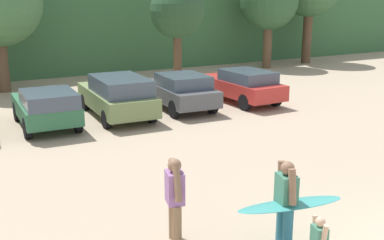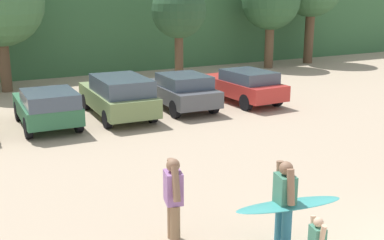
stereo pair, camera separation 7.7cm
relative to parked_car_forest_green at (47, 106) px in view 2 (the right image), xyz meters
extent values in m
cube|color=#38663D|center=(4.11, 16.41, 2.61)|extent=(108.00, 12.00, 6.76)
cylinder|color=brown|center=(-0.34, 7.56, 0.47)|extent=(0.53, 0.53, 2.48)
cylinder|color=brown|center=(8.50, 6.48, 0.48)|extent=(0.47, 0.47, 2.50)
sphere|color=#284C2D|center=(8.50, 6.48, 2.97)|extent=(2.93, 2.93, 2.93)
cylinder|color=brown|center=(15.66, 7.79, 0.57)|extent=(0.57, 0.57, 2.68)
sphere|color=#2D5633|center=(15.66, 7.79, 3.46)|extent=(3.66, 3.66, 3.66)
cylinder|color=brown|center=(19.42, 8.29, 0.93)|extent=(0.62, 0.62, 3.41)
cube|color=#2D6642|center=(0.01, 0.25, -0.13)|extent=(1.97, 3.99, 0.58)
cube|color=#3F4C5B|center=(-0.03, -0.65, 0.41)|extent=(1.76, 2.23, 0.49)
cylinder|color=black|center=(-0.76, 1.58, -0.42)|extent=(0.25, 0.72, 0.71)
cylinder|color=black|center=(0.88, 1.51, -0.42)|extent=(0.25, 0.72, 0.71)
cylinder|color=black|center=(-0.86, -1.01, -0.42)|extent=(0.25, 0.72, 0.71)
cylinder|color=black|center=(0.78, -1.08, -0.42)|extent=(0.25, 0.72, 0.71)
cube|color=#6B7F4C|center=(2.73, 0.43, -0.10)|extent=(2.12, 4.78, 0.69)
cube|color=#3F4C5B|center=(2.70, -0.18, 0.54)|extent=(1.87, 2.89, 0.59)
cylinder|color=black|center=(1.96, 2.02, -0.44)|extent=(0.25, 0.67, 0.66)
cylinder|color=black|center=(3.65, 1.93, -0.44)|extent=(0.25, 0.67, 0.66)
cylinder|color=black|center=(1.81, -1.07, -0.44)|extent=(0.25, 0.67, 0.66)
cylinder|color=black|center=(3.50, -1.16, -0.44)|extent=(0.25, 0.67, 0.66)
cube|color=#4C4F54|center=(5.43, 0.40, -0.11)|extent=(2.04, 4.27, 0.63)
cube|color=#3F4C5B|center=(5.41, -0.02, 0.45)|extent=(1.79, 2.20, 0.49)
cylinder|color=black|center=(4.68, 1.82, -0.43)|extent=(0.26, 0.70, 0.69)
cylinder|color=black|center=(6.33, 1.74, -0.43)|extent=(0.26, 0.70, 0.69)
cylinder|color=black|center=(4.54, -0.94, -0.43)|extent=(0.26, 0.70, 0.69)
cylinder|color=black|center=(6.18, -1.02, -0.43)|extent=(0.26, 0.70, 0.69)
cube|color=#B72D28|center=(8.37, 0.23, -0.12)|extent=(1.85, 4.43, 0.64)
cube|color=#3F4C5B|center=(8.38, -0.30, 0.44)|extent=(1.67, 2.28, 0.48)
cylinder|color=black|center=(7.55, 1.66, -0.44)|extent=(0.23, 0.68, 0.67)
cylinder|color=black|center=(9.13, 1.70, -0.44)|extent=(0.23, 0.68, 0.67)
cylinder|color=black|center=(7.60, -1.24, -0.44)|extent=(0.23, 0.68, 0.67)
cylinder|color=black|center=(9.19, -1.20, -0.44)|extent=(0.23, 0.68, 0.67)
cylinder|color=teal|center=(2.00, -10.55, -0.37)|extent=(0.19, 0.19, 0.80)
cylinder|color=teal|center=(2.07, -10.28, -0.37)|extent=(0.19, 0.19, 0.80)
cube|color=#3F7F66|center=(2.03, -10.42, 0.33)|extent=(0.40, 0.47, 0.61)
sphere|color=#8C664C|center=(2.03, -10.42, 0.76)|extent=(0.25, 0.25, 0.25)
cylinder|color=#8C664C|center=(1.98, -10.63, 0.49)|extent=(0.19, 0.26, 0.66)
cylinder|color=#8C664C|center=(2.09, -10.20, 0.49)|extent=(0.18, 0.24, 0.66)
cube|color=#3F7F66|center=(1.84, -11.50, -0.05)|extent=(0.26, 0.31, 0.40)
sphere|color=#D8AD8C|center=(1.84, -11.50, 0.23)|extent=(0.17, 0.17, 0.17)
cylinder|color=#D8AD8C|center=(1.81, -11.64, 0.05)|extent=(0.13, 0.18, 0.43)
cylinder|color=#D8AD8C|center=(1.88, -11.35, 0.05)|extent=(0.12, 0.17, 0.43)
cylinder|color=#8C6B4C|center=(0.29, -9.44, -0.37)|extent=(0.19, 0.19, 0.80)
cylinder|color=#8C6B4C|center=(0.36, -9.17, -0.37)|extent=(0.19, 0.19, 0.80)
cube|color=#9966A5|center=(0.32, -9.31, 0.33)|extent=(0.40, 0.47, 0.61)
sphere|color=#8C664C|center=(0.32, -9.31, 0.76)|extent=(0.25, 0.25, 0.25)
cylinder|color=#8C664C|center=(0.27, -9.52, 0.49)|extent=(0.22, 0.37, 0.65)
cylinder|color=#8C664C|center=(0.38, -9.09, 0.49)|extent=(0.17, 0.19, 0.65)
ellipsoid|color=teal|center=(2.10, -10.48, 0.06)|extent=(2.18, 0.97, 0.13)
camera|label=1|loc=(-3.34, -16.59, 3.77)|focal=44.32mm
camera|label=2|loc=(-3.27, -16.62, 3.77)|focal=44.32mm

